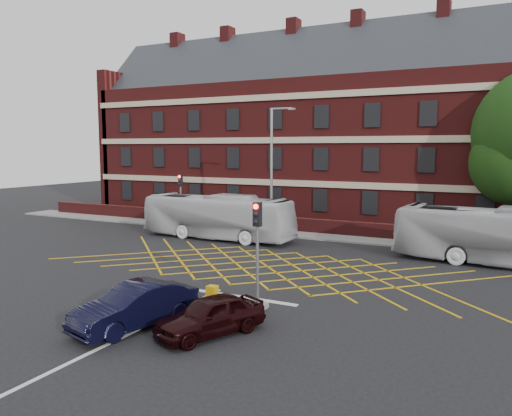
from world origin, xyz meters
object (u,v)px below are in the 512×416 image
at_px(car_maroon, 210,315).
at_px(utility_cabinet, 212,295).
at_px(street_lamp, 272,194).
at_px(direction_signs, 181,210).
at_px(bus_right, 505,237).
at_px(traffic_light_far, 181,206).
at_px(bus_left, 217,217).
at_px(traffic_light_near, 257,265).
at_px(car_navy, 135,306).

bearing_deg(car_maroon, utility_cabinet, 145.35).
bearing_deg(street_lamp, direction_signs, 171.23).
distance_m(bus_right, car_maroon, 18.13).
bearing_deg(traffic_light_far, car_maroon, -52.10).
relative_size(bus_left, bus_right, 0.98).
distance_m(bus_left, direction_signs, 6.38).
xyz_separation_m(traffic_light_near, utility_cabinet, (-1.86, -0.39, -1.36)).
xyz_separation_m(bus_left, bus_right, (18.11, 0.11, 0.04)).
xyz_separation_m(car_maroon, direction_signs, (-14.75, 18.98, 0.70)).
bearing_deg(bus_right, car_maroon, 155.00).
distance_m(traffic_light_near, traffic_light_far, 21.00).
distance_m(bus_right, direction_signs, 23.79).
relative_size(bus_right, utility_cabinet, 14.40).
bearing_deg(utility_cabinet, traffic_light_near, 11.97).
height_order(street_lamp, direction_signs, street_lamp).
relative_size(car_navy, direction_signs, 2.13).
relative_size(bus_right, car_maroon, 2.90).
bearing_deg(traffic_light_near, car_maroon, -93.50).
height_order(traffic_light_near, utility_cabinet, traffic_light_near).
height_order(street_lamp, utility_cabinet, street_lamp).
xyz_separation_m(bus_left, street_lamp, (3.36, 1.92, 1.58)).
distance_m(bus_left, car_navy, 17.57).
bearing_deg(traffic_light_near, bus_right, 55.63).
bearing_deg(car_navy, bus_right, 69.43).
xyz_separation_m(direction_signs, utility_cabinet, (13.08, -16.18, -0.98)).
height_order(traffic_light_near, street_lamp, street_lamp).
distance_m(bus_left, utility_cabinet, 15.02).
xyz_separation_m(car_navy, car_maroon, (2.77, 0.60, -0.10)).
height_order(bus_right, car_maroon, bus_right).
xyz_separation_m(traffic_light_far, utility_cabinet, (12.64, -15.58, -1.36)).
height_order(bus_left, utility_cabinet, bus_left).
bearing_deg(direction_signs, car_maroon, -52.14).
bearing_deg(bus_right, utility_cabinet, 145.29).
bearing_deg(car_navy, utility_cabinet, 86.71).
relative_size(traffic_light_near, street_lamp, 0.47).
height_order(car_navy, utility_cabinet, car_navy).
relative_size(car_navy, traffic_light_near, 1.10).
relative_size(car_navy, street_lamp, 0.52).
height_order(car_navy, street_lamp, street_lamp).
bearing_deg(car_navy, traffic_light_far, 135.98).
bearing_deg(traffic_light_near, street_lamp, 112.99).
xyz_separation_m(car_navy, street_lamp, (-3.16, 18.21, 2.37)).
bearing_deg(street_lamp, utility_cabinet, -73.97).
bearing_deg(bus_left, traffic_light_far, 63.55).
xyz_separation_m(bus_left, car_maroon, (9.28, -15.70, -0.89)).
height_order(bus_left, car_maroon, bus_left).
height_order(bus_right, traffic_light_near, traffic_light_near).
bearing_deg(utility_cabinet, direction_signs, 128.97).
xyz_separation_m(car_navy, traffic_light_near, (2.96, 3.79, 0.99)).
relative_size(bus_left, car_navy, 2.39).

